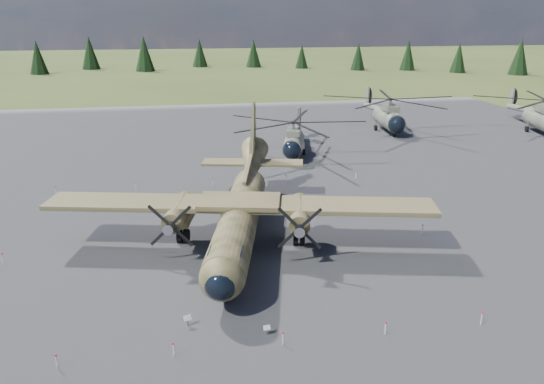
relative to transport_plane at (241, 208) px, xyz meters
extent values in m
plane|color=#505827|center=(-1.39, -1.13, -2.86)|extent=(500.00, 500.00, 0.00)
cube|color=slate|center=(-1.39, 8.87, -2.86)|extent=(120.00, 120.00, 0.04)
cylinder|color=#3A3B20|center=(-0.35, -1.57, -0.48)|extent=(6.90, 18.84, 2.90)
sphere|color=#3A3B20|center=(-2.39, -10.67, -0.48)|extent=(3.40, 3.40, 2.84)
sphere|color=black|center=(-2.51, -11.22, -0.53)|extent=(2.49, 2.49, 2.09)
cube|color=black|center=(-2.02, -9.05, 0.30)|extent=(2.38, 2.07, 0.57)
cone|color=#3A3B20|center=(2.32, 10.37, 0.61)|extent=(4.33, 7.57, 4.36)
cube|color=gray|center=(-0.12, -0.55, -1.67)|extent=(3.28, 6.50, 0.52)
cube|color=#303B1F|center=(-0.24, -1.06, 0.71)|extent=(30.10, 10.00, 0.36)
cube|color=#3A3B20|center=(-0.24, -1.06, 0.94)|extent=(6.88, 5.00, 0.36)
cylinder|color=#3A3B20|center=(-4.86, -0.35, 0.14)|extent=(2.69, 5.60, 1.55)
cube|color=#3A3B20|center=(-4.67, 0.46, -0.53)|extent=(2.29, 3.78, 0.83)
cone|color=gray|center=(-5.59, -3.63, 0.14)|extent=(0.97, 1.08, 0.79)
cylinder|color=black|center=(-4.67, 0.46, -2.29)|extent=(1.14, 1.31, 1.14)
cylinder|color=#3A3B20|center=(4.25, -2.38, 0.14)|extent=(2.69, 5.60, 1.55)
cube|color=#3A3B20|center=(4.43, -1.57, -0.53)|extent=(2.29, 3.78, 0.83)
cone|color=gray|center=(3.51, -5.67, 0.14)|extent=(0.97, 1.08, 0.79)
cylinder|color=black|center=(4.43, -1.57, -2.29)|extent=(1.14, 1.31, 1.14)
cube|color=#3A3B20|center=(1.46, 6.52, 1.23)|extent=(1.99, 7.70, 1.74)
cube|color=#303B1F|center=(2.43, 10.87, 0.66)|extent=(10.21, 4.40, 0.23)
cylinder|color=gray|center=(-2.11, -9.45, -1.54)|extent=(0.17, 0.17, 0.93)
cylinder|color=black|center=(-2.11, -9.45, -2.29)|extent=(0.57, 1.02, 0.97)
cylinder|color=#66685A|center=(9.66, 25.33, -1.04)|extent=(4.24, 7.47, 2.46)
sphere|color=black|center=(8.73, 21.92, -1.09)|extent=(2.78, 2.78, 2.26)
sphere|color=#66685A|center=(10.60, 28.74, -1.04)|extent=(2.78, 2.78, 2.26)
cube|color=#66685A|center=(9.56, 24.95, 0.53)|extent=(2.44, 3.47, 0.74)
cylinder|color=gray|center=(9.56, 24.95, 1.27)|extent=(0.43, 0.43, 0.98)
cylinder|color=#66685A|center=(11.58, 32.29, -0.70)|extent=(3.02, 8.30, 1.41)
cube|color=#66685A|center=(12.55, 35.84, 0.53)|extent=(0.57, 1.38, 2.36)
cylinder|color=black|center=(12.88, 35.75, 0.53)|extent=(0.73, 2.48, 2.55)
cylinder|color=black|center=(8.88, 22.49, -2.47)|extent=(0.44, 0.72, 0.67)
cylinder|color=black|center=(8.70, 26.82, -2.47)|extent=(0.49, 0.84, 0.79)
cylinder|color=gray|center=(8.70, 26.82, -1.95)|extent=(0.17, 0.17, 1.42)
cylinder|color=black|center=(11.25, 26.12, -2.47)|extent=(0.49, 0.84, 0.79)
cylinder|color=gray|center=(11.25, 26.12, -1.95)|extent=(0.17, 0.17, 1.42)
cylinder|color=#66685A|center=(27.21, 37.46, -0.79)|extent=(3.35, 8.22, 2.79)
sphere|color=black|center=(26.93, 33.45, -0.85)|extent=(2.74, 2.74, 2.57)
sphere|color=#66685A|center=(27.49, 41.47, -0.79)|extent=(2.74, 2.74, 2.57)
cube|color=#66685A|center=(27.18, 37.01, 1.00)|extent=(2.15, 3.70, 0.84)
cylinder|color=gray|center=(27.18, 37.01, 1.83)|extent=(0.43, 0.43, 1.12)
cylinder|color=#66685A|center=(27.79, 45.65, -0.40)|extent=(1.60, 9.58, 1.60)
cube|color=#66685A|center=(28.08, 49.83, 1.00)|extent=(0.35, 1.58, 2.68)
cylinder|color=black|center=(28.47, 49.81, 1.00)|extent=(0.27, 2.90, 2.91)
cylinder|color=black|center=(26.98, 34.12, -2.41)|extent=(0.37, 0.78, 0.76)
cylinder|color=black|center=(25.80, 38.90, -2.41)|extent=(0.40, 0.92, 0.89)
cylinder|color=gray|center=(25.80, 38.90, -1.83)|extent=(0.17, 0.17, 1.62)
cylinder|color=black|center=(28.81, 38.69, -2.41)|extent=(0.40, 0.92, 0.89)
cylinder|color=gray|center=(28.81, 38.69, -1.83)|extent=(0.17, 0.17, 1.62)
cylinder|color=#66685A|center=(49.94, 32.40, -0.79)|extent=(4.36, 8.44, 2.79)
sphere|color=#66685A|center=(50.75, 36.34, -0.79)|extent=(3.03, 3.03, 2.57)
cylinder|color=#66685A|center=(51.59, 40.45, -0.40)|extent=(2.84, 9.53, 1.60)
cube|color=#66685A|center=(52.43, 44.55, 0.99)|extent=(0.56, 1.58, 2.68)
cylinder|color=black|center=(52.82, 44.47, 0.99)|extent=(0.65, 2.86, 2.90)
cylinder|color=black|center=(48.73, 34.02, -2.41)|extent=(0.51, 0.94, 0.89)
cylinder|color=gray|center=(48.73, 34.02, -1.83)|extent=(0.18, 0.18, 1.62)
cube|color=gray|center=(-4.59, -11.75, -2.58)|extent=(0.10, 0.10, 0.56)
cube|color=silver|center=(-4.59, -11.80, -2.31)|extent=(0.48, 0.32, 0.31)
cube|color=gray|center=(-0.12, -13.47, -2.61)|extent=(0.08, 0.08, 0.50)
cube|color=silver|center=(-0.12, -13.51, -2.37)|extent=(0.41, 0.20, 0.28)
cylinder|color=silver|center=(-11.39, -14.63, -2.46)|extent=(0.07, 0.07, 0.80)
cylinder|color=red|center=(-11.39, -14.63, -2.06)|extent=(0.12, 0.12, 0.10)
cylinder|color=silver|center=(-5.39, -14.63, -2.46)|extent=(0.07, 0.07, 0.80)
cylinder|color=red|center=(-5.39, -14.63, -2.06)|extent=(0.12, 0.12, 0.10)
cylinder|color=silver|center=(0.61, -14.63, -2.46)|extent=(0.07, 0.07, 0.80)
cylinder|color=red|center=(0.61, -14.63, -2.06)|extent=(0.12, 0.12, 0.10)
cylinder|color=silver|center=(6.61, -14.63, -2.46)|extent=(0.07, 0.07, 0.80)
cylinder|color=red|center=(6.61, -14.63, -2.06)|extent=(0.12, 0.12, 0.10)
cylinder|color=silver|center=(12.61, -14.63, -2.46)|extent=(0.07, 0.07, 0.80)
cylinder|color=red|center=(12.61, -14.63, -2.06)|extent=(0.12, 0.12, 0.10)
cylinder|color=silver|center=(-17.39, 14.87, -2.46)|extent=(0.07, 0.07, 0.80)
cylinder|color=red|center=(-17.39, 14.87, -2.06)|extent=(0.12, 0.12, 0.10)
cylinder|color=silver|center=(-9.39, 14.87, -2.46)|extent=(0.07, 0.07, 0.80)
cylinder|color=red|center=(-9.39, 14.87, -2.06)|extent=(0.12, 0.12, 0.10)
cylinder|color=silver|center=(-1.39, 14.87, -2.46)|extent=(0.07, 0.07, 0.80)
cylinder|color=red|center=(-1.39, 14.87, -2.06)|extent=(0.12, 0.12, 0.10)
cylinder|color=silver|center=(6.61, 14.87, -2.46)|extent=(0.07, 0.07, 0.80)
cylinder|color=red|center=(6.61, 14.87, -2.06)|extent=(0.12, 0.12, 0.10)
cylinder|color=silver|center=(14.61, 14.87, -2.46)|extent=(0.07, 0.07, 0.80)
cylinder|color=red|center=(14.61, 14.87, -2.06)|extent=(0.12, 0.12, 0.10)
cylinder|color=silver|center=(-17.89, -1.13, -2.46)|extent=(0.07, 0.07, 0.80)
cylinder|color=red|center=(-17.89, -1.13, -2.06)|extent=(0.12, 0.12, 0.10)
cylinder|color=silver|center=(15.11, -1.13, -2.46)|extent=(0.07, 0.07, 0.80)
cylinder|color=red|center=(15.11, -1.13, -2.06)|extent=(0.12, 0.12, 0.10)
cone|color=black|center=(96.40, 108.54, 2.40)|extent=(5.89, 5.89, 10.53)
cone|color=black|center=(81.51, 117.32, 1.65)|extent=(5.05, 5.05, 9.01)
cone|color=black|center=(69.15, 127.24, 1.87)|extent=(5.30, 5.30, 9.46)
cone|color=black|center=(53.15, 129.84, 1.51)|extent=(4.90, 4.90, 8.75)
cone|color=black|center=(36.48, 138.89, 1.04)|extent=(4.37, 4.37, 7.80)
cone|color=black|center=(21.07, 145.59, 1.79)|extent=(5.21, 5.21, 9.31)
cone|color=black|center=(2.98, 150.09, 1.80)|extent=(5.22, 5.22, 9.32)
cone|color=black|center=(-14.93, 138.07, 2.58)|extent=(6.09, 6.09, 10.87)
cone|color=black|center=(-33.00, 147.90, 2.43)|extent=(5.93, 5.93, 10.58)
cone|color=black|center=(-46.25, 134.61, 2.09)|extent=(5.55, 5.55, 9.91)
camera|label=1|loc=(-4.27, -39.45, 14.73)|focal=35.00mm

